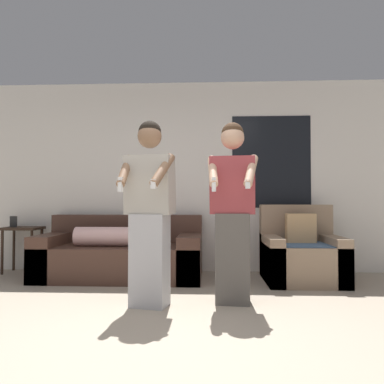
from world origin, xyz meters
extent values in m
plane|color=tan|center=(0.00, 0.00, 0.00)|extent=(14.00, 14.00, 0.00)
cube|color=silver|center=(0.00, 2.79, 1.35)|extent=(6.46, 0.06, 2.70)
cube|color=black|center=(1.23, 2.75, 1.55)|extent=(1.10, 0.01, 1.30)
cube|color=#472D23|center=(-0.79, 2.22, 0.21)|extent=(2.07, 0.97, 0.43)
cube|color=#472D23|center=(-0.79, 2.60, 0.61)|extent=(2.07, 0.22, 0.37)
cube|color=#472D23|center=(-1.68, 2.22, 0.28)|extent=(0.28, 0.97, 0.57)
cube|color=#472D23|center=(0.11, 2.22, 0.28)|extent=(0.28, 0.97, 0.57)
cylinder|color=beige|center=(-0.79, 2.10, 0.55)|extent=(1.10, 0.24, 0.24)
cube|color=#937A60|center=(1.49, 2.11, 0.23)|extent=(0.92, 0.90, 0.46)
cube|color=#937A60|center=(1.49, 2.46, 0.70)|extent=(0.92, 0.20, 0.48)
cube|color=#937A60|center=(1.12, 2.11, 0.28)|extent=(0.18, 0.90, 0.56)
cube|color=#937A60|center=(1.86, 2.11, 0.28)|extent=(0.18, 0.90, 0.56)
cube|color=slate|center=(1.49, 2.06, 0.47)|extent=(0.79, 0.72, 0.01)
cube|color=tan|center=(1.49, 2.18, 0.65)|extent=(0.36, 0.14, 0.36)
cube|color=#332319|center=(-2.25, 2.54, 0.61)|extent=(0.49, 0.38, 0.04)
cylinder|color=#332319|center=(-2.46, 2.39, 0.30)|extent=(0.04, 0.04, 0.60)
cylinder|color=#332319|center=(-2.05, 2.39, 0.30)|extent=(0.04, 0.04, 0.60)
cylinder|color=#332319|center=(-2.46, 2.69, 0.30)|extent=(0.04, 0.04, 0.60)
cylinder|color=#332319|center=(-2.05, 2.69, 0.30)|extent=(0.04, 0.04, 0.60)
cube|color=black|center=(-2.38, 2.52, 0.70)|extent=(0.10, 0.02, 0.17)
cube|color=#B2B2B7|center=(-0.21, 0.96, 0.43)|extent=(0.38, 0.31, 0.87)
cube|color=#ADA89E|center=(-0.21, 0.95, 1.15)|extent=(0.49, 0.34, 0.57)
sphere|color=brown|center=(-0.21, 0.95, 1.61)|extent=(0.23, 0.23, 0.23)
sphere|color=black|center=(-0.21, 0.96, 1.65)|extent=(0.22, 0.22, 0.22)
cylinder|color=brown|center=(-0.42, 0.85, 1.27)|extent=(0.09, 0.36, 0.33)
cube|color=white|center=(-0.43, 0.69, 1.14)|extent=(0.04, 0.04, 0.13)
cylinder|color=brown|center=(-0.06, 0.77, 1.27)|extent=(0.21, 0.36, 0.33)
cube|color=white|center=(-0.12, 0.63, 1.14)|extent=(0.05, 0.04, 0.08)
cube|color=#56514C|center=(0.58, 1.11, 0.44)|extent=(0.35, 0.28, 0.87)
cube|color=#99383D|center=(0.58, 1.09, 1.15)|extent=(0.46, 0.31, 0.57)
sphere|color=tan|center=(0.58, 1.09, 1.61)|extent=(0.23, 0.23, 0.23)
sphere|color=#3D2819|center=(0.58, 1.10, 1.65)|extent=(0.22, 0.22, 0.22)
cylinder|color=tan|center=(0.39, 0.97, 1.28)|extent=(0.10, 0.36, 0.33)
cube|color=white|center=(0.40, 0.82, 1.14)|extent=(0.04, 0.04, 0.13)
cylinder|color=tan|center=(0.74, 0.92, 1.28)|extent=(0.18, 0.36, 0.33)
cube|color=white|center=(0.70, 0.78, 1.14)|extent=(0.05, 0.04, 0.08)
camera|label=1|loc=(0.36, -2.57, 0.99)|focal=35.00mm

